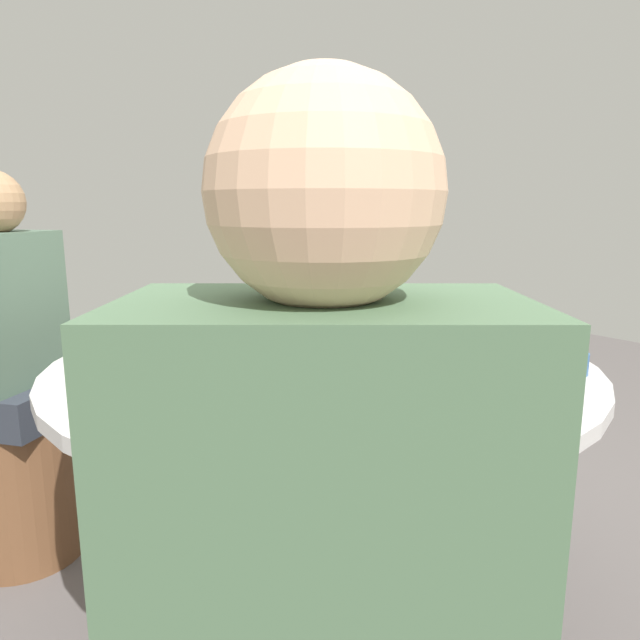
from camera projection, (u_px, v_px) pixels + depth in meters
ground at (322, 604)px, 1.62m from camera, size 8.00×8.00×0.00m
round_dining_table at (322, 395)px, 1.50m from camera, size 1.36×1.36×0.72m
rice_bowl at (397, 315)px, 1.84m from camera, size 0.27×0.27×0.09m
soup_bowl at (188, 393)px, 1.12m from camera, size 0.29×0.29×0.06m
dish_tofu_braise at (243, 338)px, 1.64m from camera, size 0.22×0.22×0.04m
dish_eggplant at (358, 380)px, 1.22m from camera, size 0.24×0.24×0.05m
dish_noodles at (153, 361)px, 1.39m from camera, size 0.23×0.23×0.04m
dish_greens at (510, 392)px, 1.13m from camera, size 0.23×0.23×0.06m
dish_shrimp at (260, 316)px, 1.95m from camera, size 0.20×0.20×0.04m
green_bottle at (341, 372)px, 1.01m from camera, size 0.07×0.07×0.25m
tea_cup_near at (552, 341)px, 1.50m from camera, size 0.06×0.06×0.07m
tea_cup_far at (573, 363)px, 1.33m from camera, size 0.07×0.07×0.05m
tea_cup_side at (323, 304)px, 2.08m from camera, size 0.06×0.06×0.07m
stool_for_diner_left at (22, 488)px, 1.82m from camera, size 0.35×0.35×0.45m
diner_left at (3, 320)px, 1.71m from camera, size 0.46×0.47×0.76m
diner_right at (324, 586)px, 0.51m from camera, size 0.46×0.46×0.76m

